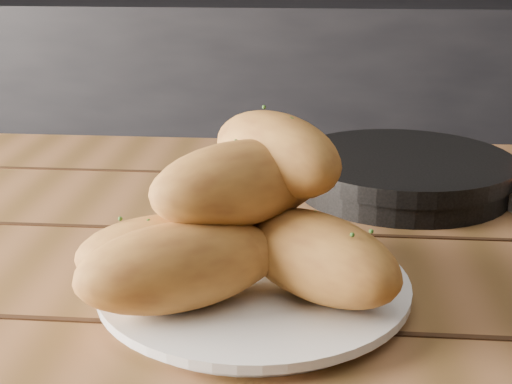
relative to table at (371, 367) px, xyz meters
name	(u,v)px	position (x,y,z in m)	size (l,w,h in m)	color
counter	(403,161)	(0.19, 1.40, -0.21)	(2.80, 0.60, 0.90)	black
table	(371,367)	(0.00, 0.00, 0.00)	(1.46, 0.96, 0.75)	brown
plate	(254,288)	(-0.11, -0.05, 0.10)	(0.27, 0.27, 0.02)	white
bread_rolls	(240,222)	(-0.12, -0.05, 0.17)	(0.28, 0.27, 0.14)	#C08335
skillet	(404,173)	(0.05, 0.25, 0.12)	(0.40, 0.27, 0.05)	black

